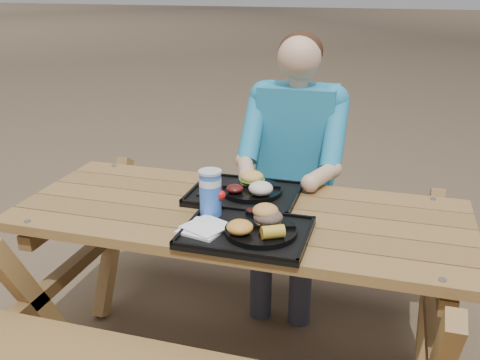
# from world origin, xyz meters

# --- Properties ---
(picnic_table) EXTENTS (1.80, 1.49, 0.75)m
(picnic_table) POSITION_xyz_m (0.00, 0.00, 0.38)
(picnic_table) COLOR #999999
(picnic_table) RESTS_ON ground
(tray_near) EXTENTS (0.45, 0.35, 0.02)m
(tray_near) POSITION_xyz_m (0.09, -0.21, 0.76)
(tray_near) COLOR black
(tray_near) RESTS_ON picnic_table
(tray_far) EXTENTS (0.45, 0.35, 0.02)m
(tray_far) POSITION_xyz_m (-0.02, 0.14, 0.76)
(tray_far) COLOR black
(tray_far) RESTS_ON picnic_table
(plate_near) EXTENTS (0.26, 0.26, 0.02)m
(plate_near) POSITION_xyz_m (0.14, -0.22, 0.78)
(plate_near) COLOR black
(plate_near) RESTS_ON tray_near
(plate_far) EXTENTS (0.26, 0.26, 0.02)m
(plate_far) POSITION_xyz_m (0.01, 0.15, 0.78)
(plate_far) COLOR black
(plate_far) RESTS_ON tray_far
(napkin_stack) EXTENTS (0.18, 0.18, 0.02)m
(napkin_stack) POSITION_xyz_m (-0.07, -0.25, 0.78)
(napkin_stack) COLOR white
(napkin_stack) RESTS_ON tray_near
(soda_cup) EXTENTS (0.08, 0.08, 0.17)m
(soda_cup) POSITION_xyz_m (-0.08, -0.11, 0.85)
(soda_cup) COLOR blue
(soda_cup) RESTS_ON tray_near
(condiment_bbq) EXTENTS (0.06, 0.06, 0.03)m
(condiment_bbq) POSITION_xyz_m (0.08, -0.10, 0.79)
(condiment_bbq) COLOR black
(condiment_bbq) RESTS_ON tray_near
(condiment_mustard) EXTENTS (0.06, 0.06, 0.03)m
(condiment_mustard) POSITION_xyz_m (0.15, -0.08, 0.79)
(condiment_mustard) COLOR yellow
(condiment_mustard) RESTS_ON tray_near
(sandwich) EXTENTS (0.10, 0.10, 0.10)m
(sandwich) POSITION_xyz_m (0.15, -0.16, 0.84)
(sandwich) COLOR #CC9048
(sandwich) RESTS_ON plate_near
(mac_cheese) EXTENTS (0.09, 0.09, 0.05)m
(mac_cheese) POSITION_xyz_m (0.08, -0.27, 0.81)
(mac_cheese) COLOR gold
(mac_cheese) RESTS_ON plate_near
(corn_cob) EXTENTS (0.11, 0.11, 0.05)m
(corn_cob) POSITION_xyz_m (0.20, -0.28, 0.81)
(corn_cob) COLOR gold
(corn_cob) RESTS_ON plate_near
(cutlery_far) EXTENTS (0.10, 0.18, 0.01)m
(cutlery_far) POSITION_xyz_m (-0.18, 0.14, 0.77)
(cutlery_far) COLOR black
(cutlery_far) RESTS_ON tray_far
(burger) EXTENTS (0.10, 0.10, 0.09)m
(burger) POSITION_xyz_m (-0.00, 0.19, 0.84)
(burger) COLOR gold
(burger) RESTS_ON plate_far
(baked_beans) EXTENTS (0.07, 0.07, 0.03)m
(baked_beans) POSITION_xyz_m (-0.05, 0.08, 0.81)
(baked_beans) COLOR #4E110F
(baked_beans) RESTS_ON plate_far
(potato_salad) EXTENTS (0.10, 0.10, 0.06)m
(potato_salad) POSITION_xyz_m (0.06, 0.09, 0.82)
(potato_salad) COLOR beige
(potato_salad) RESTS_ON plate_far
(diner) EXTENTS (0.48, 0.84, 1.28)m
(diner) POSITION_xyz_m (0.10, 0.68, 0.64)
(diner) COLOR teal
(diner) RESTS_ON ground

